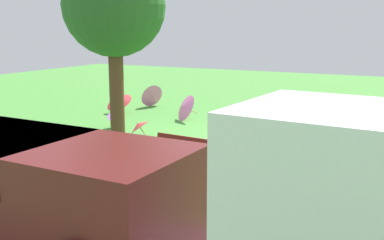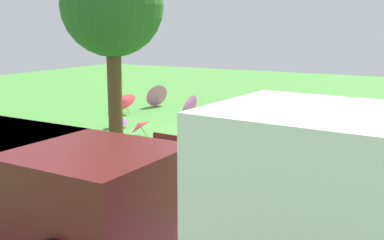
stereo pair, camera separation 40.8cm
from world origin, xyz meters
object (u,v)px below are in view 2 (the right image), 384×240
Objects in this scene: parasol_pink_0 at (187,107)px; parasol_pink_1 at (156,95)px; parasol_purple_1 at (283,145)px; parasol_red_4 at (123,101)px; box_trailer_white at (379,226)px; parasol_purple_0 at (119,118)px; parasol_blue_0 at (301,143)px; parasol_blue_1 at (307,121)px; shade_tree at (112,8)px; van_dark at (19,178)px; parasol_red_2 at (24,139)px; parasol_red_1 at (140,125)px; park_bench at (188,157)px.

parasol_pink_1 is (2.52, -1.91, 0.01)m from parasol_pink_0.
parasol_purple_1 is 1.02× the size of parasol_pink_1.
parasol_red_4 is at bearing -26.43° from parasol_purple_1.
parasol_pink_0 is 1.04× the size of parasol_pink_1.
box_trailer_white reaches higher than parasol_purple_0.
parasol_purple_1 is at bearing -63.47° from box_trailer_white.
parasol_blue_0 is at bearing 151.88° from parasol_pink_0.
parasol_pink_0 is 4.42m from parasol_blue_1.
box_trailer_white reaches higher than parasol_purple_1.
shade_tree is at bearing 46.56° from parasol_blue_1.
box_trailer_white reaches higher than van_dark.
shade_tree reaches higher than parasol_red_2.
shade_tree reaches higher than parasol_blue_0.
parasol_blue_0 is 0.70× the size of parasol_blue_1.
shade_tree is at bearing 16.54° from parasol_purple_1.
parasol_red_2 is 6.62m from parasol_blue_0.
parasol_red_1 is 4.66m from parasol_blue_1.
van_dark reaches higher than parasol_red_1.
parasol_purple_0 is at bearing -15.45° from parasol_purple_1.
park_bench is 5.39m from parasol_purple_0.
van_dark is 5.71m from parasol_purple_1.
parasol_red_2 is at bearing 104.92° from parasol_red_4.
parasol_purple_1 is at bearing -158.54° from parasol_red_2.
parasol_red_2 reaches higher than parasol_red_4.
parasol_red_4 is at bearing -53.75° from shade_tree.
van_dark is 5.01m from box_trailer_white.
parasol_pink_0 is 2.66m from parasol_red_4.
park_bench reaches higher than parasol_purple_0.
parasol_pink_1 is (3.29, -6.60, -3.04)m from shade_tree.
parasol_blue_0 is at bearing -177.64° from parasol_red_1.
parasol_blue_1 is 1.15× the size of parasol_red_4.
shade_tree is at bearing 30.35° from parasol_blue_0.
parasol_blue_1 is (-3.54, -3.73, -2.93)m from shade_tree.
parasol_blue_1 is (-4.31, 0.96, 0.12)m from parasol_pink_0.
parasol_blue_1 is (-5.42, -4.84, 0.10)m from parasol_red_2.
box_trailer_white reaches higher than parasol_pink_0.
parasol_red_1 is at bearing -109.08° from parasol_red_2.
parasol_red_2 is (1.09, 3.15, 0.13)m from parasol_red_1.
parasol_blue_1 reaches higher than parasol_red_4.
parasol_red_2 is 1.03× the size of parasol_pink_1.
parasol_blue_1 is at bearing 157.20° from parasol_pink_1.
parasol_red_4 is at bearing -7.73° from parasol_blue_1.
parasol_purple_1 is at bearing 142.04° from parasol_pink_1.
parasol_purple_0 is at bearing -62.90° from van_dark.
parasol_red_4 reaches higher than parasol_red_1.
parasol_blue_0 is at bearing -93.98° from parasol_purple_1.
park_bench is 1.58× the size of parasol_pink_1.
parasol_purple_0 is at bearing -28.14° from parasol_red_1.
parasol_pink_0 is (-0.03, -2.65, 0.12)m from parasol_red_1.
parasol_pink_0 is at bearing -28.12° from parasol_blue_0.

